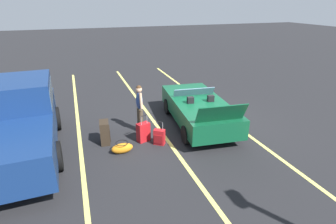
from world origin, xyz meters
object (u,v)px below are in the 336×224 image
object	(u,v)px
convertible_car	(196,107)
traveler_person	(140,106)
suitcase_small_carryon	(159,137)
parked_pickup_truck_near	(18,118)
suitcase_large_black	(105,132)
duffel_bag	(122,148)
suitcase_medium_bright	(143,132)

from	to	relation	value
convertible_car	traveler_person	world-z (taller)	traveler_person
suitcase_small_carryon	parked_pickup_truck_near	bearing A→B (deg)	-67.21
traveler_person	suitcase_large_black	bearing A→B (deg)	-162.02
suitcase_large_black	duffel_bag	distance (m)	0.89
convertible_car	duffel_bag	bearing A→B (deg)	119.15
suitcase_small_carryon	duffel_bag	bearing A→B (deg)	-48.00
suitcase_large_black	parked_pickup_truck_near	distance (m)	2.48
convertible_car	parked_pickup_truck_near	distance (m)	5.76
duffel_bag	convertible_car	bearing A→B (deg)	-66.81
convertible_car	duffel_bag	distance (m)	3.28
suitcase_large_black	traveler_person	bearing A→B (deg)	26.08
convertible_car	duffel_bag	xyz separation A→B (m)	(-1.28, 2.99, -0.43)
convertible_car	suitcase_medium_bright	distance (m)	2.35
duffel_bag	parked_pickup_truck_near	distance (m)	3.08
traveler_person	parked_pickup_truck_near	xyz separation A→B (m)	(-0.20, 3.60, 0.18)
suitcase_medium_bright	suitcase_small_carryon	bearing A→B (deg)	-152.08
suitcase_small_carryon	parked_pickup_truck_near	size ratio (longest dim) A/B	0.15
traveler_person	convertible_car	bearing A→B (deg)	-1.31
suitcase_medium_bright	parked_pickup_truck_near	size ratio (longest dim) A/B	0.18
convertible_car	suitcase_small_carryon	bearing A→B (deg)	128.67
convertible_car	traveler_person	xyz separation A→B (m)	(-0.04, 2.13, 0.34)
suitcase_large_black	suitcase_small_carryon	distance (m)	1.72
suitcase_large_black	duffel_bag	xyz separation A→B (m)	(-0.78, -0.39, -0.21)
convertible_car	suitcase_large_black	size ratio (longest dim) A/B	5.86
duffel_bag	parked_pickup_truck_near	world-z (taller)	parked_pickup_truck_near
suitcase_medium_bright	parked_pickup_truck_near	bearing A→B (deg)	61.61
convertible_car	duffel_bag	world-z (taller)	convertible_car
suitcase_large_black	traveler_person	distance (m)	1.45
duffel_bag	parked_pickup_truck_near	xyz separation A→B (m)	(1.04, 2.74, 0.95)
suitcase_small_carryon	traveler_person	xyz separation A→B (m)	(1.11, 0.34, 0.68)
suitcase_large_black	parked_pickup_truck_near	bearing A→B (deg)	179.42
suitcase_large_black	suitcase_medium_bright	bearing A→B (deg)	-7.08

